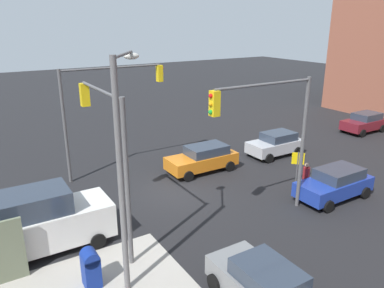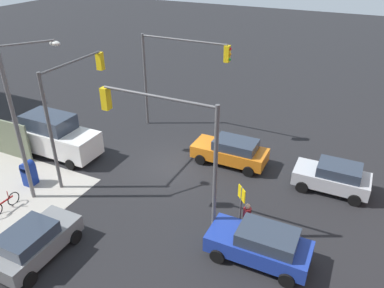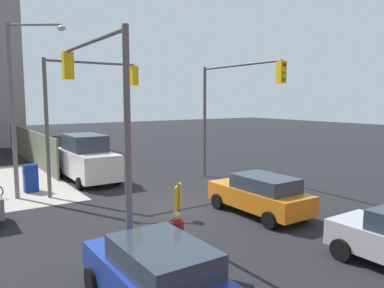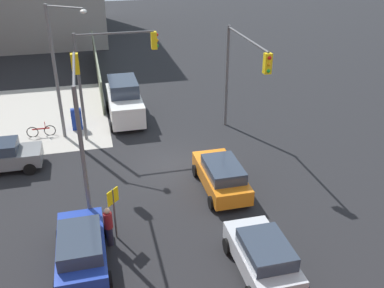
{
  "view_description": "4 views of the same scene",
  "coord_description": "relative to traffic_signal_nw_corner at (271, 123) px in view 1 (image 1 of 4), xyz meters",
  "views": [
    {
      "loc": [
        8.98,
        16.23,
        8.91
      ],
      "look_at": [
        -1.1,
        -0.13,
        2.57
      ],
      "focal_mm": 35.0,
      "sensor_mm": 36.0,
      "label": 1
    },
    {
      "loc": [
        -9.24,
        16.55,
        11.93
      ],
      "look_at": [
        -1.74,
        0.98,
        2.43
      ],
      "focal_mm": 35.0,
      "sensor_mm": 36.0,
      "label": 2
    },
    {
      "loc": [
        -13.55,
        8.55,
        4.58
      ],
      "look_at": [
        -2.04,
        0.81,
        2.95
      ],
      "focal_mm": 35.0,
      "sensor_mm": 36.0,
      "label": 3
    },
    {
      "loc": [
        -20.07,
        3.87,
        11.72
      ],
      "look_at": [
        -2.65,
        -0.45,
        2.58
      ],
      "focal_mm": 40.0,
      "sensor_mm": 36.0,
      "label": 4
    }
  ],
  "objects": [
    {
      "name": "van_white_delivery",
      "position": [
        9.58,
        -2.7,
        -3.36
      ],
      "size": [
        5.4,
        2.32,
        2.62
      ],
      "color": "white",
      "rests_on": "ground"
    },
    {
      "name": "traffic_signal_nw_corner",
      "position": [
        0.0,
        0.0,
        0.0
      ],
      "size": [
        5.58,
        0.36,
        6.5
      ],
      "color": "#59595B",
      "rests_on": "ground"
    },
    {
      "name": "coupe_gray",
      "position": [
        4.15,
        4.38,
        -3.8
      ],
      "size": [
        2.02,
        3.85,
        1.62
      ],
      "color": "slate",
      "rests_on": "ground"
    },
    {
      "name": "sedan_blue",
      "position": [
        -4.41,
        0.41,
        -3.79
      ],
      "size": [
        4.26,
        2.02,
        1.62
      ],
      "color": "#1E389E",
      "rests_on": "ground"
    },
    {
      "name": "warning_sign_two_way",
      "position": [
        -3.03,
        -0.99,
        -3.0
      ],
      "size": [
        0.48,
        0.48,
        2.4
      ],
      "color": "#4C4C4C",
      "rests_on": "ground"
    },
    {
      "name": "mailbox_blue",
      "position": [
        8.57,
        0.5,
        -3.87
      ],
      "size": [
        0.56,
        0.64,
        1.43
      ],
      "color": "navy",
      "rests_on": "ground"
    },
    {
      "name": "ground_plane",
      "position": [
        2.37,
        -4.5,
        -4.64
      ],
      "size": [
        120.0,
        120.0,
        0.0
      ],
      "primitive_type": "plane",
      "color": "black"
    },
    {
      "name": "pedestrian_crossing",
      "position": [
        -3.43,
        -0.7,
        -3.69
      ],
      "size": [
        0.36,
        0.36,
        1.8
      ],
      "rotation": [
        0.0,
        0.0,
        1.3
      ],
      "color": "maroon",
      "rests_on": "ground"
    },
    {
      "name": "coupe_silver",
      "position": [
        -6.45,
        -6.13,
        -3.8
      ],
      "size": [
        3.87,
        2.02,
        1.62
      ],
      "color": "#B7BABF",
      "rests_on": "ground"
    },
    {
      "name": "coupe_maroon",
      "position": [
        -16.84,
        -6.48,
        -3.79
      ],
      "size": [
        3.93,
        2.02,
        1.62
      ],
      "color": "maroon",
      "rests_on": "ground"
    },
    {
      "name": "street_lamp_corner",
      "position": [
        7.36,
        1.0,
        0.06
      ],
      "size": [
        1.76,
        2.24,
        8.0
      ],
      "color": "slate",
      "rests_on": "ground"
    },
    {
      "name": "sedan_orange",
      "position": [
        -0.59,
        -6.36,
        -3.79
      ],
      "size": [
        4.43,
        2.02,
        1.62
      ],
      "color": "orange",
      "rests_on": "ground"
    },
    {
      "name": "traffic_signal_ne_corner",
      "position": [
        6.87,
        -1.81,
        -0.05
      ],
      "size": [
        0.36,
        4.82,
        6.5
      ],
      "color": "#59595B",
      "rests_on": "ground"
    },
    {
      "name": "traffic_signal_se_corner",
      "position": [
        4.43,
        -9.0,
        0.04
      ],
      "size": [
        6.31,
        0.36,
        6.5
      ],
      "color": "#59595B",
      "rests_on": "ground"
    }
  ]
}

